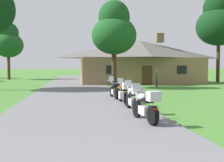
# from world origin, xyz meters

# --- Properties ---
(ground_plane) EXTENTS (500.00, 500.00, 0.00)m
(ground_plane) POSITION_xyz_m (0.00, 20.00, 0.00)
(ground_plane) COLOR #42752D
(asphalt_driveway) EXTENTS (6.40, 80.00, 0.06)m
(asphalt_driveway) POSITION_xyz_m (0.00, 18.00, 0.03)
(asphalt_driveway) COLOR slate
(asphalt_driveway) RESTS_ON ground
(motorcycle_silver_nearest_to_camera) EXTENTS (0.76, 2.08, 1.30)m
(motorcycle_silver_nearest_to_camera) POSITION_xyz_m (2.22, 6.77, 0.62)
(motorcycle_silver_nearest_to_camera) COLOR black
(motorcycle_silver_nearest_to_camera) RESTS_ON asphalt_driveway
(motorcycle_silver_second_in_row) EXTENTS (0.66, 2.08, 1.30)m
(motorcycle_silver_second_in_row) POSITION_xyz_m (2.30, 9.14, 0.62)
(motorcycle_silver_second_in_row) COLOR black
(motorcycle_silver_second_in_row) RESTS_ON asphalt_driveway
(motorcycle_red_third_in_row) EXTENTS (0.73, 2.08, 1.30)m
(motorcycle_red_third_in_row) POSITION_xyz_m (2.35, 11.46, 0.61)
(motorcycle_red_third_in_row) COLOR black
(motorcycle_red_third_in_row) RESTS_ON asphalt_driveway
(motorcycle_black_farthest_in_row) EXTENTS (0.66, 2.08, 1.30)m
(motorcycle_black_farthest_in_row) POSITION_xyz_m (2.22, 14.03, 0.62)
(motorcycle_black_farthest_in_row) COLOR black
(motorcycle_black_farthest_in_row) RESTS_ON asphalt_driveway
(stone_lodge) EXTENTS (14.93, 7.81, 6.08)m
(stone_lodge) POSITION_xyz_m (7.71, 30.05, 2.67)
(stone_lodge) COLOR #896B4C
(stone_lodge) RESTS_ON ground
(bystander_olive_shirt_near_lodge) EXTENTS (0.35, 0.51, 1.69)m
(bystander_olive_shirt_near_lodge) POSITION_xyz_m (7.82, 23.28, 0.95)
(bystander_olive_shirt_near_lodge) COLOR navy
(bystander_olive_shirt_near_lodge) RESTS_ON ground
(tree_left_far) EXTENTS (4.55, 4.55, 8.89)m
(tree_left_far) POSITION_xyz_m (-10.20, 41.93, 5.89)
(tree_left_far) COLOR #422D19
(tree_left_far) RESTS_ON ground
(tree_right_of_lodge) EXTENTS (5.63, 5.63, 11.40)m
(tree_right_of_lodge) POSITION_xyz_m (17.89, 29.84, 7.70)
(tree_right_of_lodge) COLOR #422D19
(tree_right_of_lodge) RESTS_ON ground
(tree_by_lodge_front) EXTENTS (4.13, 4.13, 8.07)m
(tree_by_lodge_front) POSITION_xyz_m (3.49, 22.59, 5.34)
(tree_by_lodge_front) COLOR #422D19
(tree_by_lodge_front) RESTS_ON ground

